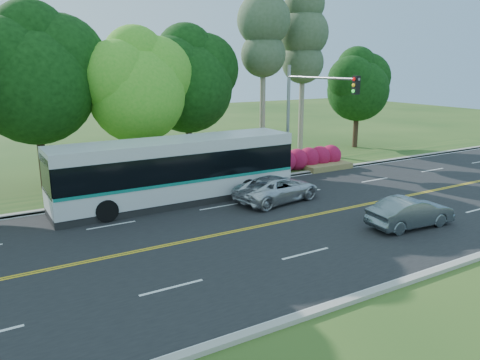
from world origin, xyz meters
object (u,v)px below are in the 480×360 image
transit_bus (176,171)px  suv (277,189)px  traffic_signal (307,105)px  sedan (410,212)px

transit_bus → suv: bearing=-29.0°
traffic_signal → sedan: size_ratio=1.73×
transit_bus → sedan: 11.53m
traffic_signal → sedan: bearing=-97.3°
sedan → suv: suv is taller
transit_bus → traffic_signal: bearing=-0.2°
traffic_signal → suv: (-3.88, -2.54, -3.98)m
traffic_signal → sedan: 9.78m
sedan → suv: bearing=28.1°
transit_bus → sedan: bearing=-50.6°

